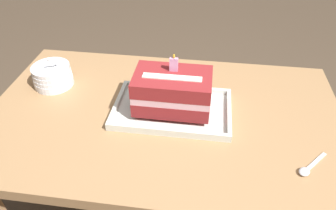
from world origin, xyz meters
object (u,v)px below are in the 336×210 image
serving_spoon_near_tray (307,170)px  birthday_cake (172,91)px  foil_tray (172,110)px  bowl_stack (52,76)px

serving_spoon_near_tray → birthday_cake: bearing=153.0°
foil_tray → bowl_stack: 0.44m
bowl_stack → birthday_cake: bearing=-12.1°
foil_tray → serving_spoon_near_tray: bearing=-27.0°
birthday_cake → serving_spoon_near_tray: bearing=-27.0°
foil_tray → birthday_cake: size_ratio=1.59×
foil_tray → serving_spoon_near_tray: foil_tray is taller
birthday_cake → bowl_stack: birthday_cake is taller
foil_tray → bowl_stack: bearing=167.9°
foil_tray → serving_spoon_near_tray: size_ratio=3.62×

